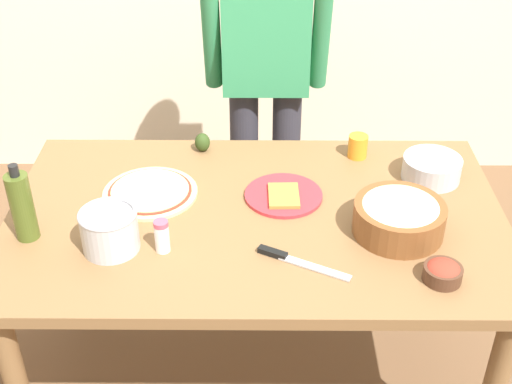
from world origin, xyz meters
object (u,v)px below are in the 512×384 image
object	(u,v)px
dining_table	(256,236)
cup_orange	(358,146)
salt_shaker	(162,236)
mixing_bowl_steel	(432,168)
chef_knife	(292,260)
person_cook	(266,67)
olive_oil_bottle	(22,206)
steel_pot	(110,230)
plate_with_slice	(284,195)
popcorn_bowl	(399,216)
pizza_raw_on_board	(150,192)
small_sauce_bowl	(443,272)
avocado	(202,142)

from	to	relation	value
dining_table	cup_orange	world-z (taller)	cup_orange
salt_shaker	mixing_bowl_steel	bearing A→B (deg)	24.79
chef_knife	mixing_bowl_steel	bearing A→B (deg)	42.56
person_cook	olive_oil_bottle	distance (m)	1.15
olive_oil_bottle	person_cook	bearing A→B (deg)	50.35
steel_pot	chef_knife	xyz separation A→B (m)	(0.54, -0.06, -0.06)
plate_with_slice	salt_shaker	distance (m)	0.47
popcorn_bowl	steel_pot	xyz separation A→B (m)	(-0.87, -0.08, 0.00)
olive_oil_bottle	cup_orange	world-z (taller)	olive_oil_bottle
cup_orange	pizza_raw_on_board	bearing A→B (deg)	-160.57
chef_knife	steel_pot	bearing A→B (deg)	173.60
pizza_raw_on_board	chef_knife	size ratio (longest dim) A/B	1.17
person_cook	steel_pot	distance (m)	1.05
pizza_raw_on_board	plate_with_slice	xyz separation A→B (m)	(0.45, -0.01, -0.00)
chef_knife	plate_with_slice	bearing A→B (deg)	92.74
popcorn_bowl	salt_shaker	distance (m)	0.72
pizza_raw_on_board	olive_oil_bottle	bearing A→B (deg)	-145.63
plate_with_slice	popcorn_bowl	size ratio (longest dim) A/B	0.93
pizza_raw_on_board	plate_with_slice	size ratio (longest dim) A/B	1.22
small_sauce_bowl	salt_shaker	size ratio (longest dim) A/B	1.04
small_sauce_bowl	chef_knife	world-z (taller)	small_sauce_bowl
steel_pot	avocado	world-z (taller)	steel_pot
olive_oil_bottle	salt_shaker	size ratio (longest dim) A/B	2.42
mixing_bowl_steel	plate_with_slice	bearing A→B (deg)	-166.62
person_cook	chef_knife	bearing A→B (deg)	-85.85
pizza_raw_on_board	steel_pot	world-z (taller)	steel_pot
dining_table	avocado	bearing A→B (deg)	116.42
dining_table	mixing_bowl_steel	size ratio (longest dim) A/B	8.00
person_cook	steel_pot	world-z (taller)	person_cook
cup_orange	popcorn_bowl	bearing A→B (deg)	-81.14
steel_pot	plate_with_slice	bearing A→B (deg)	27.66
person_cook	steel_pot	size ratio (longest dim) A/B	9.34
pizza_raw_on_board	plate_with_slice	bearing A→B (deg)	-1.81
small_sauce_bowl	plate_with_slice	bearing A→B (deg)	136.50
small_sauce_bowl	steel_pot	world-z (taller)	steel_pot
person_cook	chef_knife	xyz separation A→B (m)	(0.07, -1.00, -0.17)
salt_shaker	steel_pot	bearing A→B (deg)	176.03
chef_knife	avocado	distance (m)	0.71
dining_table	popcorn_bowl	bearing A→B (deg)	-12.21
salt_shaker	avocado	size ratio (longest dim) A/B	1.51
steel_pot	salt_shaker	xyz separation A→B (m)	(0.15, -0.01, -0.01)
cup_orange	salt_shaker	world-z (taller)	salt_shaker
popcorn_bowl	mixing_bowl_steel	bearing A→B (deg)	61.96
mixing_bowl_steel	cup_orange	bearing A→B (deg)	148.21
pizza_raw_on_board	small_sauce_bowl	size ratio (longest dim) A/B	2.88
person_cook	popcorn_bowl	size ratio (longest dim) A/B	5.79
olive_oil_bottle	cup_orange	bearing A→B (deg)	24.66
pizza_raw_on_board	popcorn_bowl	xyz separation A→B (m)	(0.79, -0.20, 0.05)
plate_with_slice	popcorn_bowl	bearing A→B (deg)	-28.57
person_cook	cup_orange	distance (m)	0.53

